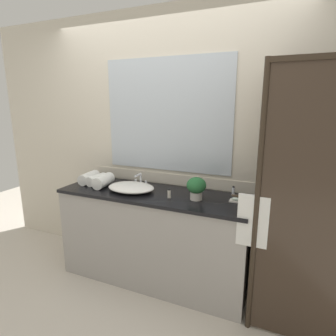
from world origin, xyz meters
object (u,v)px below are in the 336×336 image
(amenity_bottle_body_wash, at_px, (233,191))
(rolled_towel_near_edge, at_px, (89,178))
(rolled_towel_far_edge, at_px, (103,181))
(faucet, at_px, (140,182))
(rolled_towel_middle, at_px, (97,180))
(sink_basin, at_px, (131,187))
(potted_plant, at_px, (196,187))
(amenity_bottle_lotion, at_px, (169,193))
(soap_dish, at_px, (236,200))

(amenity_bottle_body_wash, bearing_deg, rolled_towel_near_edge, -173.52)
(amenity_bottle_body_wash, relative_size, rolled_towel_far_edge, 0.37)
(faucet, height_order, rolled_towel_middle, faucet)
(sink_basin, bearing_deg, potted_plant, 1.26)
(amenity_bottle_lotion, bearing_deg, sink_basin, 174.63)
(amenity_bottle_body_wash, bearing_deg, sink_basin, -165.98)
(rolled_towel_near_edge, bearing_deg, amenity_bottle_lotion, -6.09)
(sink_basin, xyz_separation_m, rolled_towel_far_edge, (-0.32, 0.01, 0.02))
(potted_plant, relative_size, rolled_towel_middle, 0.89)
(amenity_bottle_body_wash, xyz_separation_m, rolled_towel_middle, (-1.35, -0.18, 0.01))
(sink_basin, xyz_separation_m, potted_plant, (0.64, 0.01, 0.08))
(rolled_towel_far_edge, bearing_deg, sink_basin, -1.68)
(soap_dish, bearing_deg, sink_basin, -174.41)
(amenity_bottle_body_wash, bearing_deg, potted_plant, -142.24)
(sink_basin, bearing_deg, rolled_towel_near_edge, 173.36)
(soap_dish, xyz_separation_m, rolled_towel_far_edge, (-1.29, -0.08, 0.05))
(potted_plant, xyz_separation_m, amenity_bottle_lotion, (-0.23, -0.05, -0.07))
(rolled_towel_near_edge, bearing_deg, rolled_towel_middle, -8.27)
(faucet, relative_size, rolled_towel_far_edge, 0.67)
(amenity_bottle_lotion, distance_m, amenity_bottle_body_wash, 0.58)
(soap_dish, distance_m, rolled_towel_middle, 1.40)
(potted_plant, bearing_deg, soap_dish, 13.92)
(amenity_bottle_body_wash, distance_m, rolled_towel_far_edge, 1.26)
(sink_basin, relative_size, rolled_towel_far_edge, 1.80)
(soap_dish, height_order, amenity_bottle_body_wash, amenity_bottle_body_wash)
(sink_basin, distance_m, soap_dish, 0.97)
(sink_basin, xyz_separation_m, soap_dish, (0.97, 0.09, -0.02))
(potted_plant, height_order, soap_dish, potted_plant)
(potted_plant, relative_size, amenity_bottle_lotion, 2.34)
(rolled_towel_near_edge, height_order, rolled_towel_far_edge, rolled_towel_far_edge)
(amenity_bottle_lotion, distance_m, rolled_towel_middle, 0.85)
(amenity_bottle_lotion, relative_size, rolled_towel_near_edge, 0.33)
(sink_basin, bearing_deg, rolled_towel_far_edge, 178.32)
(faucet, bearing_deg, amenity_bottle_lotion, -28.17)
(rolled_towel_middle, bearing_deg, sink_basin, -6.22)
(soap_dish, distance_m, amenity_bottle_body_wash, 0.15)
(faucet, relative_size, amenity_bottle_body_wash, 1.84)
(rolled_towel_far_edge, bearing_deg, faucet, 27.87)
(amenity_bottle_body_wash, xyz_separation_m, rolled_towel_near_edge, (-1.46, -0.17, 0.01))
(potted_plant, xyz_separation_m, rolled_towel_middle, (-1.08, 0.03, -0.06))
(sink_basin, xyz_separation_m, faucet, (0.00, 0.18, 0.01))
(soap_dish, xyz_separation_m, rolled_towel_middle, (-1.40, -0.05, 0.04))
(potted_plant, distance_m, rolled_towel_far_edge, 0.97)
(rolled_towel_near_edge, xyz_separation_m, rolled_towel_far_edge, (0.22, -0.05, 0.00))
(potted_plant, height_order, amenity_bottle_lotion, potted_plant)
(sink_basin, bearing_deg, rolled_towel_middle, 173.78)
(soap_dish, bearing_deg, amenity_bottle_body_wash, 108.77)
(potted_plant, bearing_deg, rolled_towel_far_edge, -179.72)
(faucet, xyz_separation_m, rolled_towel_middle, (-0.43, -0.13, 0.01))
(soap_dish, bearing_deg, faucet, 174.89)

